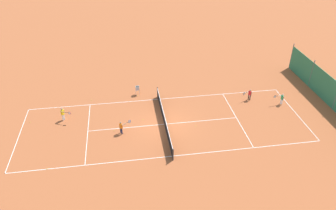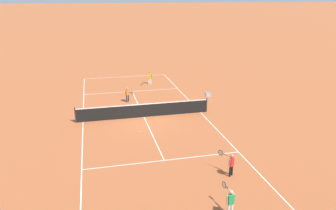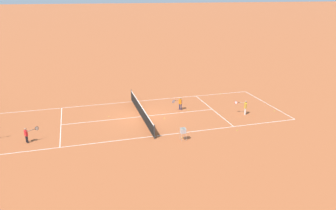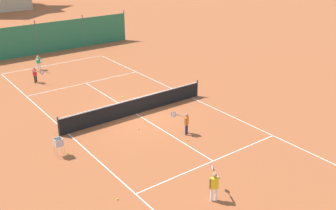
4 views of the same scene
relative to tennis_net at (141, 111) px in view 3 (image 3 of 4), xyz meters
name	(u,v)px [view 3 (image 3 of 4)]	position (x,y,z in m)	size (l,w,h in m)	color
ground_plane	(141,117)	(0.00, 0.00, -0.50)	(600.00, 600.00, 0.00)	#A8542D
court_line_markings	(141,117)	(0.00, 0.00, -0.50)	(8.25, 23.85, 0.01)	white
tennis_net	(141,111)	(0.00, 0.00, 0.00)	(9.18, 0.08, 1.06)	#2D2D2D
player_far_service	(245,106)	(-1.93, -8.49, 0.22)	(0.74, 0.92, 1.23)	white
player_near_service	(180,103)	(0.69, -3.60, 0.17)	(0.52, 0.97, 1.15)	#23284C
player_near_baseline	(27,134)	(-2.69, 8.51, 0.15)	(0.51, 0.95, 1.11)	black
tennis_ball_alley_left	(275,111)	(-2.01, -11.37, -0.47)	(0.07, 0.07, 0.07)	#CCE033
tennis_ball_by_net_right	(188,110)	(0.32, -4.24, -0.47)	(0.07, 0.07, 0.07)	#CCE033
tennis_ball_by_net_left	(237,130)	(-4.85, -6.29, -0.47)	(0.07, 0.07, 0.07)	#CCE033
tennis_ball_alley_right	(109,117)	(0.67, 2.60, -0.47)	(0.07, 0.07, 0.07)	#CCE033
tennis_ball_service_box	(182,138)	(-4.97, -1.90, -0.47)	(0.07, 0.07, 0.07)	#CCE033
tennis_ball_mid_court	(220,94)	(4.11, -9.04, -0.47)	(0.07, 0.07, 0.07)	#CCE033
tennis_ball_near_corner	(164,118)	(-0.94, -1.73, -0.47)	(0.07, 0.07, 0.07)	#CCE033
ball_hopper	(183,131)	(-5.29, -1.87, 0.15)	(0.36, 0.36, 0.89)	#B7B7BC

